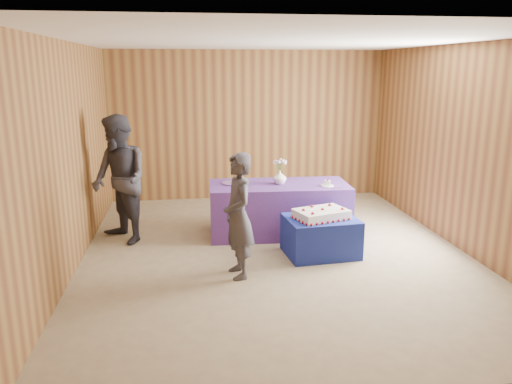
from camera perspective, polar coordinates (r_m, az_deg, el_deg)
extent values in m
plane|color=gray|center=(6.64, 2.25, -7.05)|extent=(6.00, 6.00, 0.00)
cube|color=brown|center=(9.22, -0.93, 7.58)|extent=(5.00, 0.04, 2.70)
cube|color=brown|center=(3.45, 11.16, -3.78)|extent=(5.00, 0.04, 2.70)
cube|color=brown|center=(6.34, -20.51, 3.73)|extent=(0.04, 6.00, 2.70)
cube|color=brown|center=(7.16, 22.55, 4.63)|extent=(0.04, 6.00, 2.70)
cube|color=white|center=(6.20, 2.50, 16.91)|extent=(5.00, 6.00, 0.04)
cube|color=#1B2097|center=(6.58, 7.41, -5.04)|extent=(0.96, 0.78, 0.50)
cube|color=#5C3086|center=(7.32, 2.62, -1.94)|extent=(2.04, 0.98, 0.75)
cube|color=white|center=(6.47, 7.47, -2.52)|extent=(0.75, 0.61, 0.12)
sphere|color=#A20C19|center=(6.14, 6.02, -3.79)|extent=(0.03, 0.03, 0.03)
sphere|color=#A20C19|center=(6.49, 10.90, -2.98)|extent=(0.03, 0.03, 0.03)
sphere|color=#A20C19|center=(6.49, 4.03, -2.75)|extent=(0.03, 0.03, 0.03)
sphere|color=#A20C19|center=(6.82, 8.75, -2.05)|extent=(0.03, 0.03, 0.03)
sphere|color=#A20C19|center=(6.25, 6.54, -2.31)|extent=(0.04, 0.04, 0.04)
cone|color=#155D23|center=(6.27, 6.78, -2.41)|extent=(0.02, 0.03, 0.03)
sphere|color=#A20C19|center=(6.61, 8.29, -1.46)|extent=(0.04, 0.04, 0.04)
cone|color=#155D23|center=(6.62, 8.51, -1.56)|extent=(0.02, 0.03, 0.03)
sphere|color=#A20C19|center=(6.44, 7.50, -1.85)|extent=(0.04, 0.04, 0.04)
cone|color=#155D23|center=(6.45, 7.72, -1.95)|extent=(0.02, 0.03, 0.03)
imported|color=white|center=(7.21, 2.72, 1.71)|extent=(0.24, 0.24, 0.20)
cylinder|color=#2E5A24|center=(7.18, 2.99, 3.02)|extent=(0.01, 0.01, 0.13)
sphere|color=#B9A1D1|center=(7.18, 3.37, 3.55)|extent=(0.04, 0.04, 0.04)
cylinder|color=#2E5A24|center=(7.20, 2.91, 3.04)|extent=(0.01, 0.01, 0.13)
sphere|color=white|center=(7.22, 3.18, 3.61)|extent=(0.04, 0.04, 0.04)
cylinder|color=#2E5A24|center=(7.21, 2.77, 3.06)|extent=(0.01, 0.01, 0.13)
sphere|color=#B9A1D1|center=(7.24, 2.83, 3.65)|extent=(0.04, 0.04, 0.04)
cylinder|color=#2E5A24|center=(7.20, 2.61, 3.05)|extent=(0.01, 0.01, 0.13)
sphere|color=white|center=(7.23, 2.44, 3.64)|extent=(0.04, 0.04, 0.04)
cylinder|color=#2E5A24|center=(7.19, 2.51, 3.03)|extent=(0.01, 0.01, 0.13)
sphere|color=#B9A1D1|center=(7.20, 2.17, 3.59)|extent=(0.04, 0.04, 0.04)
cylinder|color=#2E5A24|center=(7.17, 2.48, 3.00)|extent=(0.01, 0.01, 0.13)
sphere|color=white|center=(7.15, 2.11, 3.52)|extent=(0.04, 0.04, 0.04)
cylinder|color=#2E5A24|center=(7.15, 2.56, 2.98)|extent=(0.01, 0.01, 0.13)
sphere|color=#B9A1D1|center=(7.10, 2.30, 3.45)|extent=(0.04, 0.04, 0.04)
cylinder|color=#2E5A24|center=(7.14, 2.70, 2.96)|extent=(0.01, 0.01, 0.13)
sphere|color=white|center=(7.08, 2.66, 3.42)|extent=(0.04, 0.04, 0.04)
cylinder|color=#2E5A24|center=(7.15, 2.86, 2.96)|extent=(0.01, 0.01, 0.13)
sphere|color=#B9A1D1|center=(7.09, 3.05, 3.43)|extent=(0.04, 0.04, 0.04)
cylinder|color=#2E5A24|center=(7.16, 2.97, 2.99)|extent=(0.01, 0.01, 0.13)
sphere|color=white|center=(7.13, 3.32, 3.48)|extent=(0.04, 0.04, 0.04)
cylinder|color=#684A94|center=(7.24, -2.57, 1.02)|extent=(0.40, 0.40, 0.02)
cylinder|color=white|center=(7.17, 8.14, 0.73)|extent=(0.24, 0.24, 0.01)
cube|color=white|center=(7.16, 8.15, 1.04)|extent=(0.10, 0.09, 0.07)
sphere|color=#A20C19|center=(7.12, 8.21, 1.37)|extent=(0.03, 0.03, 0.03)
cube|color=silver|center=(7.05, 8.90, 0.45)|extent=(0.26, 0.04, 0.00)
imported|color=#383640|center=(5.73, -2.03, -2.76)|extent=(0.44, 0.59, 1.47)
imported|color=#2F2E37|center=(7.09, -15.31, 1.37)|extent=(1.05, 1.10, 1.79)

